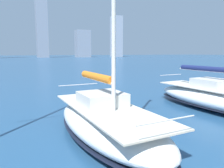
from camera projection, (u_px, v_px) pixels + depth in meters
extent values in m
cube|color=#909AA9|center=(116.00, 37.00, 182.37)|extent=(7.40, 9.47, 33.28)
cube|color=gray|center=(83.00, 44.00, 167.59)|extent=(10.61, 8.52, 20.45)
cube|color=gray|center=(42.00, 26.00, 153.07)|extent=(7.70, 7.30, 44.09)
ellipsoid|color=silver|center=(218.00, 100.00, 13.52)|extent=(3.25, 9.38, 1.27)
ellipsoid|color=black|center=(217.00, 105.00, 13.57)|extent=(3.26, 9.43, 0.10)
cube|color=beige|center=(219.00, 89.00, 13.43)|extent=(2.69, 8.25, 0.06)
cube|color=silver|center=(211.00, 83.00, 13.87)|extent=(1.78, 2.12, 0.55)
cylinder|color=silver|center=(203.00, 70.00, 14.36)|extent=(0.31, 3.89, 0.12)
cylinder|color=navy|center=(203.00, 68.00, 14.34)|extent=(0.49, 3.59, 0.32)
cylinder|color=silver|center=(171.00, 75.00, 16.98)|extent=(2.10, 0.14, 0.04)
ellipsoid|color=silver|center=(107.00, 124.00, 9.05)|extent=(3.15, 7.95, 1.24)
ellipsoid|color=black|center=(107.00, 131.00, 9.09)|extent=(3.17, 7.99, 0.10)
cube|color=beige|center=(107.00, 108.00, 8.95)|extent=(2.60, 6.99, 0.06)
cube|color=silver|center=(102.00, 99.00, 9.33)|extent=(1.82, 1.78, 0.55)
cylinder|color=silver|center=(96.00, 79.00, 9.74)|extent=(0.20, 3.31, 0.12)
cylinder|color=orange|center=(96.00, 77.00, 9.72)|extent=(0.40, 3.05, 0.32)
cylinder|color=silver|center=(167.00, 120.00, 5.68)|extent=(1.92, 0.09, 0.04)
cylinder|color=silver|center=(79.00, 85.00, 12.00)|extent=(2.22, 0.10, 0.04)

